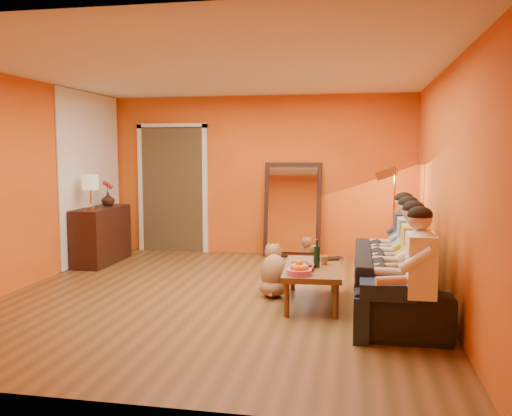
% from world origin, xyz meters
% --- Properties ---
extents(room_shell, '(5.00, 5.50, 2.60)m').
position_xyz_m(room_shell, '(0.00, 0.37, 1.30)').
color(room_shell, brown).
rests_on(room_shell, ground).
extents(white_accent, '(0.02, 1.90, 2.58)m').
position_xyz_m(white_accent, '(-2.48, 1.75, 1.30)').
color(white_accent, white).
rests_on(white_accent, wall_left).
extents(doorway_recess, '(1.06, 0.30, 2.10)m').
position_xyz_m(doorway_recess, '(-1.50, 2.83, 1.05)').
color(doorway_recess, '#3F2D19').
rests_on(doorway_recess, floor).
extents(door_jamb_left, '(0.08, 0.06, 2.20)m').
position_xyz_m(door_jamb_left, '(-2.07, 2.71, 1.05)').
color(door_jamb_left, white).
rests_on(door_jamb_left, wall_back).
extents(door_jamb_right, '(0.08, 0.06, 2.20)m').
position_xyz_m(door_jamb_right, '(-0.93, 2.71, 1.05)').
color(door_jamb_right, white).
rests_on(door_jamb_right, wall_back).
extents(door_header, '(1.22, 0.06, 0.08)m').
position_xyz_m(door_header, '(-1.50, 2.71, 2.12)').
color(door_header, white).
rests_on(door_header, wall_back).
extents(mirror_frame, '(0.92, 0.27, 1.51)m').
position_xyz_m(mirror_frame, '(0.55, 2.63, 0.76)').
color(mirror_frame, black).
rests_on(mirror_frame, floor).
extents(mirror_glass, '(0.78, 0.21, 1.35)m').
position_xyz_m(mirror_glass, '(0.55, 2.59, 0.76)').
color(mirror_glass, white).
rests_on(mirror_glass, mirror_frame).
extents(sideboard, '(0.44, 1.18, 0.85)m').
position_xyz_m(sideboard, '(-2.24, 1.55, 0.42)').
color(sideboard, black).
rests_on(sideboard, floor).
extents(table_lamp, '(0.24, 0.24, 0.51)m').
position_xyz_m(table_lamp, '(-2.24, 1.25, 1.10)').
color(table_lamp, beige).
rests_on(table_lamp, sideboard).
extents(sofa, '(2.22, 0.87, 0.65)m').
position_xyz_m(sofa, '(2.00, -0.20, 0.32)').
color(sofa, black).
rests_on(sofa, floor).
extents(coffee_table, '(0.69, 1.26, 0.42)m').
position_xyz_m(coffee_table, '(1.10, -0.07, 0.21)').
color(coffee_table, brown).
rests_on(coffee_table, floor).
extents(floor_lamp, '(0.34, 0.29, 1.44)m').
position_xyz_m(floor_lamp, '(2.10, 1.91, 0.72)').
color(floor_lamp, '#B17134').
rests_on(floor_lamp, floor).
extents(dog, '(0.37, 0.54, 0.62)m').
position_xyz_m(dog, '(0.63, 0.19, 0.31)').
color(dog, '#A56F4A').
rests_on(dog, floor).
extents(person_far_left, '(0.70, 0.44, 1.22)m').
position_xyz_m(person_far_left, '(2.13, -1.20, 0.61)').
color(person_far_left, white).
rests_on(person_far_left, sofa).
extents(person_mid_left, '(0.70, 0.44, 1.22)m').
position_xyz_m(person_mid_left, '(2.13, -0.65, 0.61)').
color(person_mid_left, gold).
rests_on(person_mid_left, sofa).
extents(person_mid_right, '(0.70, 0.44, 1.22)m').
position_xyz_m(person_mid_right, '(2.13, -0.10, 0.61)').
color(person_mid_right, '#7D9AC1').
rests_on(person_mid_right, sofa).
extents(person_far_right, '(0.70, 0.44, 1.22)m').
position_xyz_m(person_far_right, '(2.13, 0.45, 0.61)').
color(person_far_right, '#303034').
rests_on(person_far_right, sofa).
extents(fruit_bowl, '(0.26, 0.26, 0.16)m').
position_xyz_m(fruit_bowl, '(1.00, -0.52, 0.50)').
color(fruit_bowl, '#E6518D').
rests_on(fruit_bowl, coffee_table).
extents(wine_bottle, '(0.07, 0.07, 0.31)m').
position_xyz_m(wine_bottle, '(1.15, -0.12, 0.58)').
color(wine_bottle, black).
rests_on(wine_bottle, coffee_table).
extents(tumbler, '(0.14, 0.14, 0.10)m').
position_xyz_m(tumbler, '(1.22, 0.05, 0.47)').
color(tumbler, '#B27F3F').
rests_on(tumbler, coffee_table).
extents(laptop, '(0.39, 0.32, 0.03)m').
position_xyz_m(laptop, '(1.28, 0.28, 0.43)').
color(laptop, black).
rests_on(laptop, coffee_table).
extents(book_lower, '(0.25, 0.29, 0.02)m').
position_xyz_m(book_lower, '(0.92, -0.27, 0.43)').
color(book_lower, black).
rests_on(book_lower, coffee_table).
extents(book_mid, '(0.21, 0.28, 0.02)m').
position_xyz_m(book_mid, '(0.93, -0.26, 0.45)').
color(book_mid, '#B42014').
rests_on(book_mid, book_lower).
extents(book_upper, '(0.24, 0.27, 0.02)m').
position_xyz_m(book_upper, '(0.92, -0.28, 0.47)').
color(book_upper, black).
rests_on(book_upper, book_mid).
extents(vase, '(0.20, 0.20, 0.21)m').
position_xyz_m(vase, '(-2.24, 1.80, 0.96)').
color(vase, black).
rests_on(vase, sideboard).
extents(flowers, '(0.17, 0.17, 0.39)m').
position_xyz_m(flowers, '(-2.24, 1.80, 1.17)').
color(flowers, '#B42014').
rests_on(flowers, vase).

